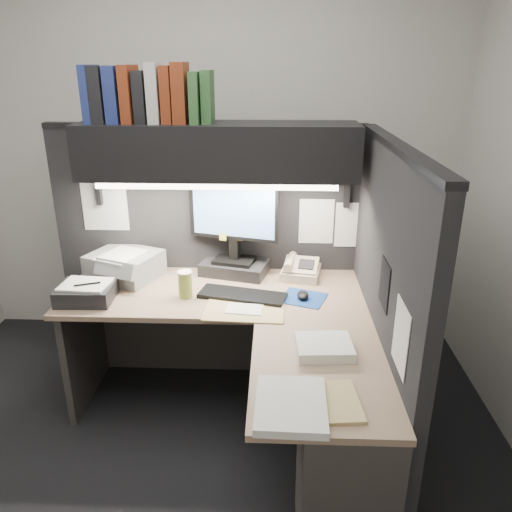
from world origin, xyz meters
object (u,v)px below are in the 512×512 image
keyboard (242,295)px  printer (125,265)px  telephone (301,270)px  coffee_cup (185,285)px  desk (268,394)px  overhead_shelf (218,151)px  notebook_stack (86,293)px  monitor (234,238)px

keyboard → printer: bearing=173.6°
telephone → printer: bearing=-167.2°
coffee_cup → printer: 0.49m
keyboard → printer: size_ratio=1.26×
printer → telephone: bearing=24.1°
desk → keyboard: (-0.16, 0.48, 0.30)m
keyboard → desk: bearing=-58.8°
overhead_shelf → printer: 0.91m
coffee_cup → printer: bearing=147.2°
telephone → printer: printer is taller
keyboard → telephone: (0.34, 0.30, 0.03)m
coffee_cup → notebook_stack: coffee_cup is taller
monitor → coffee_cup: (-0.25, -0.34, -0.16)m
overhead_shelf → keyboard: (0.14, -0.27, -0.76)m
keyboard → notebook_stack: size_ratio=1.65×
desk → monitor: size_ratio=2.86×
desk → coffee_cup: coffee_cup is taller
overhead_shelf → notebook_stack: bearing=-154.8°
printer → notebook_stack: (-0.12, -0.33, -0.03)m
telephone → notebook_stack: size_ratio=0.79×
keyboard → notebook_stack: (-0.86, -0.07, 0.03)m
monitor → notebook_stack: size_ratio=2.02×
printer → keyboard: bearing=2.5°
monitor → coffee_cup: 0.45m
keyboard → notebook_stack: bearing=-162.3°
desk → notebook_stack: notebook_stack is taller
desk → notebook_stack: 1.14m
monitor → keyboard: (0.07, -0.34, -0.22)m
desk → keyboard: keyboard is taller
monitor → notebook_stack: 0.90m
keyboard → printer: printer is taller
overhead_shelf → telephone: (0.48, 0.03, -0.72)m
monitor → telephone: bearing=9.2°
monitor → notebook_stack: bearing=-138.4°
coffee_cup → notebook_stack: bearing=-173.5°
printer → overhead_shelf: bearing=22.8°
desk → keyboard: bearing=107.9°
coffee_cup → telephone: bearing=24.8°
desk → coffee_cup: bearing=134.7°
keyboard → overhead_shelf: bearing=131.6°
desk → overhead_shelf: (-0.30, 0.75, 1.06)m
monitor → printer: size_ratio=1.55×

